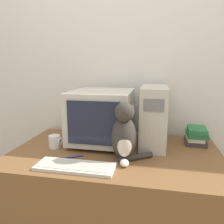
% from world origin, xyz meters
% --- Properties ---
extents(wall_back, '(7.00, 0.05, 2.50)m').
position_xyz_m(wall_back, '(0.00, 0.88, 1.25)').
color(wall_back, silver).
rests_on(wall_back, ground_plane).
extents(desk, '(1.37, 0.82, 0.76)m').
position_xyz_m(desk, '(0.00, 0.41, 0.38)').
color(desk, brown).
rests_on(desk, ground_plane).
extents(crt_monitor, '(0.43, 0.45, 0.38)m').
position_xyz_m(crt_monitor, '(-0.13, 0.56, 0.96)').
color(crt_monitor, beige).
rests_on(crt_monitor, desk).
extents(computer_tower, '(0.18, 0.42, 0.42)m').
position_xyz_m(computer_tower, '(0.24, 0.59, 0.97)').
color(computer_tower, beige).
rests_on(computer_tower, desk).
extents(keyboard, '(0.44, 0.15, 0.02)m').
position_xyz_m(keyboard, '(-0.17, 0.12, 0.77)').
color(keyboard, silver).
rests_on(keyboard, desk).
extents(cat, '(0.27, 0.24, 0.36)m').
position_xyz_m(cat, '(0.08, 0.30, 0.91)').
color(cat, '#38332D').
rests_on(cat, desk).
extents(book_stack, '(0.16, 0.20, 0.12)m').
position_xyz_m(book_stack, '(0.55, 0.66, 0.82)').
color(book_stack, '#383333').
rests_on(book_stack, desk).
extents(pen, '(0.12, 0.07, 0.01)m').
position_xyz_m(pen, '(-0.24, 0.25, 0.76)').
color(pen, navy).
rests_on(pen, desk).
extents(mug, '(0.09, 0.08, 0.09)m').
position_xyz_m(mug, '(-0.42, 0.39, 0.80)').
color(mug, white).
rests_on(mug, desk).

